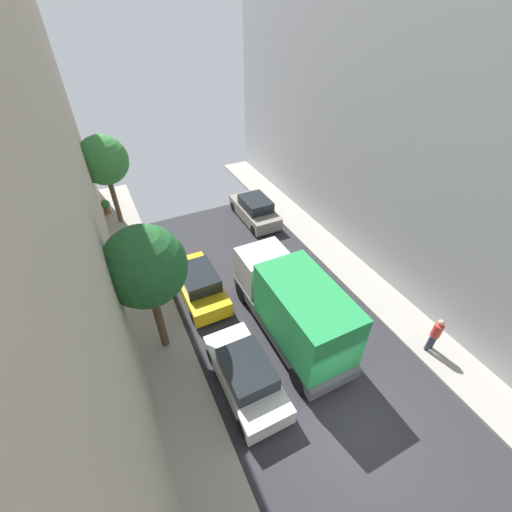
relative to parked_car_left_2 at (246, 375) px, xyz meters
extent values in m
plane|color=#2D2D33|center=(2.70, -3.14, -0.72)|extent=(32.00, 32.00, 0.00)
cube|color=#A8A399|center=(-2.30, -3.14, -0.64)|extent=(2.00, 44.00, 0.15)
cube|color=#A8A399|center=(7.70, -3.14, -0.64)|extent=(2.00, 44.00, 0.15)
cube|color=white|center=(0.00, 0.04, -0.17)|extent=(1.76, 4.20, 0.76)
cube|color=#1E2328|center=(0.00, -0.11, 0.53)|extent=(1.56, 2.10, 0.64)
cylinder|color=black|center=(-0.78, 1.59, -0.40)|extent=(0.22, 0.64, 0.64)
cylinder|color=black|center=(0.78, 1.59, -0.40)|extent=(0.22, 0.64, 0.64)
cylinder|color=black|center=(-0.78, -1.51, -0.40)|extent=(0.22, 0.64, 0.64)
cylinder|color=black|center=(0.78, -1.51, -0.40)|extent=(0.22, 0.64, 0.64)
cube|color=gold|center=(0.00, 5.36, -0.17)|extent=(1.76, 4.20, 0.76)
cube|color=#1E2328|center=(0.00, 5.21, 0.53)|extent=(1.56, 2.10, 0.64)
cylinder|color=black|center=(-0.78, 6.91, -0.40)|extent=(0.22, 0.64, 0.64)
cylinder|color=black|center=(0.78, 6.91, -0.40)|extent=(0.22, 0.64, 0.64)
cylinder|color=black|center=(-0.78, 3.81, -0.40)|extent=(0.22, 0.64, 0.64)
cylinder|color=black|center=(0.78, 3.81, -0.40)|extent=(0.22, 0.64, 0.64)
cube|color=gray|center=(5.40, 10.35, -0.17)|extent=(1.76, 4.20, 0.76)
cube|color=#1E2328|center=(5.40, 10.20, 0.53)|extent=(1.56, 2.10, 0.64)
cylinder|color=black|center=(4.62, 11.90, -0.40)|extent=(0.22, 0.64, 0.64)
cylinder|color=black|center=(6.18, 11.90, -0.40)|extent=(0.22, 0.64, 0.64)
cylinder|color=black|center=(4.62, 8.80, -0.40)|extent=(0.22, 0.64, 0.64)
cylinder|color=black|center=(6.18, 8.80, -0.40)|extent=(0.22, 0.64, 0.64)
cube|color=#4C4C51|center=(2.70, 1.51, 0.01)|extent=(2.20, 6.60, 0.50)
cube|color=#B7B7BC|center=(2.70, 3.91, 1.11)|extent=(2.10, 1.80, 1.70)
cube|color=green|center=(2.70, 0.51, 1.46)|extent=(2.24, 4.20, 2.40)
cylinder|color=black|center=(1.72, 4.11, -0.24)|extent=(0.30, 0.96, 0.96)
cylinder|color=black|center=(3.68, 4.11, -0.24)|extent=(0.30, 0.96, 0.96)
cylinder|color=black|center=(1.72, -0.89, -0.24)|extent=(0.30, 0.96, 0.96)
cylinder|color=black|center=(3.68, -0.89, -0.24)|extent=(0.30, 0.96, 0.96)
cylinder|color=#2D334C|center=(7.24, -1.88, -0.16)|extent=(0.18, 0.18, 0.82)
cylinder|color=#2D334C|center=(7.46, -1.88, -0.16)|extent=(0.18, 0.18, 0.82)
cylinder|color=#D83F33|center=(7.35, -1.88, 0.57)|extent=(0.36, 0.36, 0.64)
sphere|color=tan|center=(7.35, -1.88, 1.03)|extent=(0.24, 0.24, 0.24)
cylinder|color=brown|center=(-2.43, 13.72, 0.92)|extent=(0.30, 0.30, 2.99)
sphere|color=#38843D|center=(-2.43, 13.72, 3.46)|extent=(2.77, 2.77, 2.77)
cylinder|color=brown|center=(-2.25, 3.12, 0.99)|extent=(0.31, 0.31, 3.12)
sphere|color=#23602D|center=(-2.25, 3.12, 3.64)|extent=(2.90, 2.90, 2.90)
cylinder|color=brown|center=(-3.04, 15.14, -0.36)|extent=(0.41, 0.41, 0.42)
sphere|color=#2D7233|center=(-3.04, 15.14, 0.07)|extent=(0.55, 0.55, 0.55)
cylinder|color=slate|center=(-3.07, 8.51, -0.40)|extent=(0.34, 0.34, 0.35)
sphere|color=#2D7233|center=(-3.07, 8.51, -0.06)|extent=(0.40, 0.40, 0.40)
camera|label=1|loc=(-2.65, -6.22, 10.92)|focal=23.38mm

